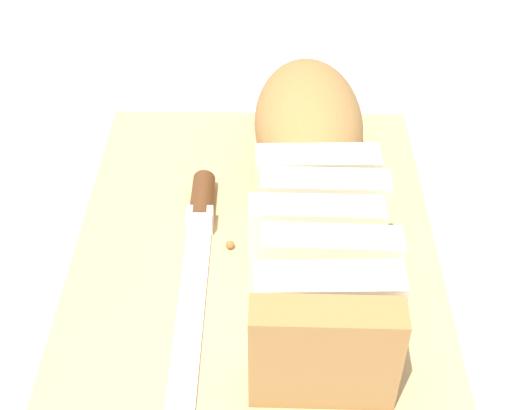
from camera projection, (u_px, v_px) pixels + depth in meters
name	position (u px, v px, depth m)	size (l,w,h in m)	color
ground_plane	(256.00, 250.00, 0.65)	(3.00, 3.00, 0.00)	beige
cutting_board	(256.00, 240.00, 0.64)	(0.38, 0.31, 0.02)	tan
bread_loaf	(313.00, 180.00, 0.62)	(0.38, 0.13, 0.09)	#A8753D
bread_knife	(199.00, 232.00, 0.62)	(0.26, 0.03, 0.02)	silver
crumb_near_knife	(230.00, 245.00, 0.62)	(0.01, 0.01, 0.01)	#996633
crumb_near_loaf	(311.00, 216.00, 0.64)	(0.01, 0.01, 0.01)	#996633
crumb_stray_left	(335.00, 231.00, 0.63)	(0.01, 0.01, 0.01)	#996633
crumb_stray_right	(318.00, 255.00, 0.61)	(0.01, 0.01, 0.01)	#996633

